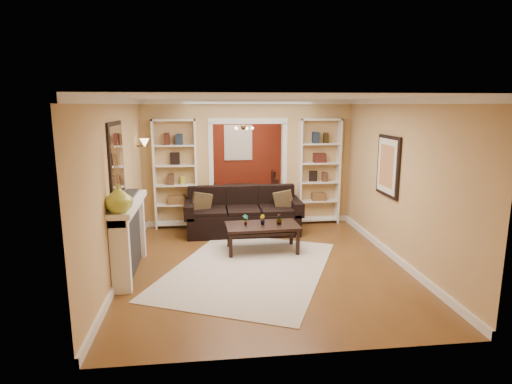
{
  "coord_description": "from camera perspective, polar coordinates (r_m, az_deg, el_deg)",
  "views": [
    {
      "loc": [
        -0.91,
        -8.0,
        2.59
      ],
      "look_at": [
        -0.06,
        -0.8,
        1.11
      ],
      "focal_mm": 30.0,
      "sensor_mm": 36.0,
      "label": 1
    }
  ],
  "objects": [
    {
      "name": "dining_chair_sw",
      "position": [
        11.1,
        -4.6,
        0.18
      ],
      "size": [
        0.49,
        0.49,
        0.81
      ],
      "primitive_type": "cube",
      "rotation": [
        0.0,
        0.0,
        1.83
      ],
      "color": "black",
      "rests_on": "floor"
    },
    {
      "name": "wall_left",
      "position": [
        8.21,
        -16.08,
        2.42
      ],
      "size": [
        0.0,
        8.0,
        8.0
      ],
      "primitive_type": "plane",
      "rotation": [
        1.57,
        0.0,
        1.57
      ],
      "color": "tan",
      "rests_on": "ground"
    },
    {
      "name": "ceiling",
      "position": [
        8.05,
        -0.27,
        12.35
      ],
      "size": [
        8.0,
        8.0,
        0.0
      ],
      "primitive_type": "plane",
      "rotation": [
        3.14,
        0.0,
        0.0
      ],
      "color": "white",
      "rests_on": "ground"
    },
    {
      "name": "wall_right",
      "position": [
        8.69,
        14.67,
        2.99
      ],
      "size": [
        0.0,
        8.0,
        8.0
      ],
      "primitive_type": "plane",
      "rotation": [
        1.57,
        0.0,
        -1.57
      ],
      "color": "tan",
      "rests_on": "ground"
    },
    {
      "name": "framed_art",
      "position": [
        7.73,
        17.14,
        3.33
      ],
      "size": [
        0.04,
        0.85,
        1.05
      ],
      "primitive_type": "cube",
      "color": "black",
      "rests_on": "wall_right"
    },
    {
      "name": "bookshelf_right",
      "position": [
        9.47,
        8.4,
        2.7
      ],
      "size": [
        0.9,
        0.3,
        2.3
      ],
      "primitive_type": "cube",
      "color": "white",
      "rests_on": "floor"
    },
    {
      "name": "red_back_panel",
      "position": [
        12.07,
        -2.4,
        5.53
      ],
      "size": [
        4.44,
        0.04,
        2.64
      ],
      "primitive_type": "cube",
      "color": "maroon",
      "rests_on": "floor"
    },
    {
      "name": "floor",
      "position": [
        8.46,
        -0.25,
        -6.26
      ],
      "size": [
        8.0,
        8.0,
        0.0
      ],
      "primitive_type": "plane",
      "color": "brown",
      "rests_on": "ground"
    },
    {
      "name": "wall_sconce",
      "position": [
        8.67,
        -15.03,
        6.15
      ],
      "size": [
        0.18,
        0.18,
        0.22
      ],
      "primitive_type": "cube",
      "color": "#FFE0A5",
      "rests_on": "wall_left"
    },
    {
      "name": "fireplace",
      "position": [
        6.91,
        -16.37,
        -5.84
      ],
      "size": [
        0.32,
        1.7,
        1.16
      ],
      "primitive_type": "cube",
      "color": "white",
      "rests_on": "floor"
    },
    {
      "name": "sofa",
      "position": [
        8.75,
        -1.74,
        -2.53
      ],
      "size": [
        2.35,
        1.02,
        0.92
      ],
      "primitive_type": "cube",
      "color": "black",
      "rests_on": "floor"
    },
    {
      "name": "dining_window",
      "position": [
        12.01,
        -2.39,
        6.6
      ],
      "size": [
        0.78,
        0.03,
        0.98
      ],
      "primitive_type": "cube",
      "color": "#8CA5CC",
      "rests_on": "wall_back"
    },
    {
      "name": "pillow_left",
      "position": [
        8.65,
        -7.25,
        -1.54
      ],
      "size": [
        0.4,
        0.22,
        0.38
      ],
      "primitive_type": "cube",
      "rotation": [
        0.0,
        0.0,
        0.31
      ],
      "color": "brown",
      "rests_on": "sofa"
    },
    {
      "name": "plant_left",
      "position": [
        7.58,
        -1.41,
        -3.73
      ],
      "size": [
        0.12,
        0.11,
        0.2
      ],
      "primitive_type": "imported",
      "rotation": [
        0.0,
        0.0,
        0.4
      ],
      "color": "#336626",
      "rests_on": "coffee_table"
    },
    {
      "name": "dining_table",
      "position": [
        10.87,
        -1.63,
        -0.84
      ],
      "size": [
        1.45,
        0.81,
        0.51
      ],
      "primitive_type": "imported",
      "rotation": [
        0.0,
        0.0,
        1.57
      ],
      "color": "black",
      "rests_on": "floor"
    },
    {
      "name": "dining_chair_nw",
      "position": [
        10.51,
        -4.47,
        -0.56
      ],
      "size": [
        0.49,
        0.49,
        0.78
      ],
      "primitive_type": "cube",
      "rotation": [
        0.0,
        0.0,
        1.91
      ],
      "color": "black",
      "rests_on": "floor"
    },
    {
      "name": "mirror",
      "position": [
        6.68,
        -18.15,
        4.2
      ],
      "size": [
        0.03,
        0.95,
        1.1
      ],
      "primitive_type": "cube",
      "color": "silver",
      "rests_on": "wall_left"
    },
    {
      "name": "wall_front",
      "position": [
        4.29,
        5.83,
        -5.32
      ],
      "size": [
        8.0,
        0.0,
        8.0
      ],
      "primitive_type": "plane",
      "rotation": [
        -1.57,
        0.0,
        0.0
      ],
      "color": "tan",
      "rests_on": "ground"
    },
    {
      "name": "wall_back",
      "position": [
        12.1,
        -2.41,
        5.68
      ],
      "size": [
        8.0,
        0.0,
        8.0
      ],
      "primitive_type": "plane",
      "rotation": [
        1.57,
        0.0,
        0.0
      ],
      "color": "tan",
      "rests_on": "ground"
    },
    {
      "name": "pillow_right",
      "position": [
        8.79,
        3.69,
        -1.28
      ],
      "size": [
        0.39,
        0.17,
        0.38
      ],
      "primitive_type": "cube",
      "rotation": [
        0.0,
        0.0,
        -0.17
      ],
      "color": "brown",
      "rests_on": "sofa"
    },
    {
      "name": "plant_center",
      "position": [
        7.62,
        0.86,
        -3.72
      ],
      "size": [
        0.12,
        0.13,
        0.18
      ],
      "primitive_type": "imported",
      "rotation": [
        0.0,
        0.0,
        2.1
      ],
      "color": "#336626",
      "rests_on": "coffee_table"
    },
    {
      "name": "bookshelf_left",
      "position": [
        9.17,
        -10.68,
        2.33
      ],
      "size": [
        0.9,
        0.3,
        2.3
      ],
      "primitive_type": "cube",
      "color": "white",
      "rests_on": "floor"
    },
    {
      "name": "coffee_table",
      "position": [
        7.71,
        0.85,
        -6.13
      ],
      "size": [
        1.32,
        0.76,
        0.49
      ],
      "primitive_type": "cube",
      "rotation": [
        0.0,
        0.0,
        0.04
      ],
      "color": "black",
      "rests_on": "floor"
    },
    {
      "name": "area_rug",
      "position": [
        6.97,
        -1.01,
        -10.19
      ],
      "size": [
        3.42,
        3.89,
        0.01
      ],
      "primitive_type": "cube",
      "rotation": [
        0.0,
        0.0,
        -0.42
      ],
      "color": "beige",
      "rests_on": "floor"
    },
    {
      "name": "vase",
      "position": [
        6.05,
        -17.85,
        -0.79
      ],
      "size": [
        0.43,
        0.43,
        0.39
      ],
      "primitive_type": "imported",
      "rotation": [
        0.0,
        0.0,
        -0.15
      ],
      "color": "#A2B038",
      "rests_on": "fireplace"
    },
    {
      "name": "partition_wall",
      "position": [
        9.33,
        -1.09,
        3.93
      ],
      "size": [
        4.5,
        0.15,
        2.7
      ],
      "primitive_type": "cube",
      "color": "tan",
      "rests_on": "floor"
    },
    {
      "name": "plant_right",
      "position": [
        7.66,
        3.1,
        -3.6
      ],
      "size": [
        0.15,
        0.15,
        0.2
      ],
      "primitive_type": "imported",
      "rotation": [
        0.0,
        0.0,
        4.19
      ],
      "color": "#336626",
      "rests_on": "coffee_table"
    },
    {
      "name": "dining_chair_se",
      "position": [
        11.18,
        1.04,
        0.63
      ],
      "size": [
        0.5,
        0.5,
        0.94
      ],
      "primitive_type": "cube",
      "rotation": [
        0.0,
        0.0,
        -1.67
      ],
      "color": "black",
      "rests_on": "floor"
    },
    {
      "name": "dining_chair_ne",
      "position": [
        10.61,
        1.47,
        -0.3
      ],
      "size": [
        0.42,
        0.42,
        0.82
      ],
      "primitive_type": "cube",
      "rotation": [
        0.0,
        0.0,
        -1.53
      ],
      "color": "black",
      "rests_on": "floor"
    },
    {
      "name": "chandelier",
      "position": [
        10.75,
        -1.91,
        8.53
      ],
      "size": [
        0.5,
        0.5,
        0.3
      ],
      "primitive_type": "cube",
      "color": "#382D19",
      "rests_on": "ceiling"
    }
  ]
}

